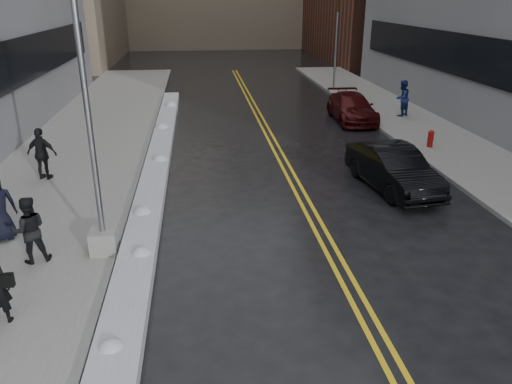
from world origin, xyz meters
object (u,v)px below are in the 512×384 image
object	(u,v)px
pedestrian_d	(42,154)
car_maroon	(352,108)
pedestrian_east	(402,98)
car_black	(393,168)
fire_hydrant	(431,138)
pedestrian_b	(29,230)
traffic_signal	(336,40)
lamppost	(94,163)

from	to	relation	value
pedestrian_d	car_maroon	world-z (taller)	pedestrian_d
pedestrian_east	car_maroon	xyz separation A→B (m)	(-2.76, -0.16, -0.40)
car_maroon	car_black	bearing A→B (deg)	-96.90
fire_hydrant	pedestrian_b	distance (m)	16.22
fire_hydrant	pedestrian_b	xyz separation A→B (m)	(-13.94, -8.27, 0.44)
pedestrian_d	traffic_signal	bearing A→B (deg)	-117.86
pedestrian_d	pedestrian_east	world-z (taller)	pedestrian_east
lamppost	pedestrian_east	xyz separation A→B (m)	(13.29, 13.78, -1.44)
pedestrian_b	car_black	xyz separation A→B (m)	(10.63, 4.04, -0.25)
lamppost	traffic_signal	distance (m)	24.98
pedestrian_d	pedestrian_b	bearing A→B (deg)	116.76
fire_hydrant	traffic_signal	world-z (taller)	traffic_signal
traffic_signal	pedestrian_east	world-z (taller)	traffic_signal
fire_hydrant	car_black	size ratio (longest dim) A/B	0.16
fire_hydrant	traffic_signal	distance (m)	14.30
pedestrian_b	car_maroon	xyz separation A→B (m)	(12.18, 13.89, -0.30)
car_black	car_maroon	world-z (taller)	car_black
pedestrian_b	car_black	distance (m)	11.38
pedestrian_d	car_black	bearing A→B (deg)	-175.08
car_maroon	lamppost	bearing A→B (deg)	-125.71
pedestrian_d	pedestrian_east	distance (m)	18.12
car_black	car_maroon	bearing A→B (deg)	73.19
lamppost	traffic_signal	size ratio (longest dim) A/B	1.27
fire_hydrant	pedestrian_b	bearing A→B (deg)	-149.32
pedestrian_d	car_black	xyz separation A→B (m)	(11.95, -2.01, -0.33)
fire_hydrant	car_black	xyz separation A→B (m)	(-3.31, -4.23, 0.19)
traffic_signal	car_black	bearing A→B (deg)	-98.77
lamppost	pedestrian_b	xyz separation A→B (m)	(-1.64, -0.27, -1.54)
pedestrian_b	car_black	size ratio (longest dim) A/B	0.37
fire_hydrant	car_maroon	bearing A→B (deg)	107.46
traffic_signal	pedestrian_d	size ratio (longest dim) A/B	3.26
traffic_signal	pedestrian_b	world-z (taller)	traffic_signal
car_black	car_maroon	distance (m)	9.97
lamppost	pedestrian_east	size ratio (longest dim) A/B	4.03
fire_hydrant	car_black	world-z (taller)	car_black
pedestrian_b	car_maroon	bearing A→B (deg)	-150.24
fire_hydrant	pedestrian_d	world-z (taller)	pedestrian_d
pedestrian_east	traffic_signal	bearing A→B (deg)	-115.61
pedestrian_d	car_black	distance (m)	12.13
pedestrian_d	lamppost	bearing A→B (deg)	131.61
lamppost	car_maroon	world-z (taller)	lamppost
traffic_signal	pedestrian_east	bearing A→B (deg)	-79.71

